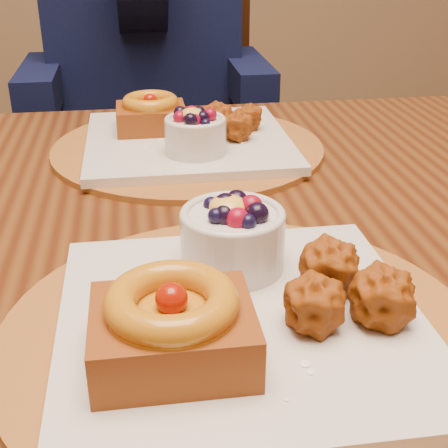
% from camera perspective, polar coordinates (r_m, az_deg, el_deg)
% --- Properties ---
extents(dining_table, '(1.60, 0.90, 0.76)m').
position_cam_1_polar(dining_table, '(0.72, -1.49, -4.87)').
color(dining_table, '#3B190A').
rests_on(dining_table, ground).
extents(place_setting_near, '(0.38, 0.38, 0.09)m').
position_cam_1_polar(place_setting_near, '(0.49, 1.16, -7.48)').
color(place_setting_near, brown).
rests_on(place_setting_near, dining_table).
extents(place_setting_far, '(0.38, 0.38, 0.08)m').
position_cam_1_polar(place_setting_far, '(0.88, -3.44, 7.92)').
color(place_setting_far, brown).
rests_on(place_setting_far, dining_table).
extents(chair_far, '(0.56, 0.56, 0.98)m').
position_cam_1_polar(chair_far, '(1.52, -4.44, 6.71)').
color(chair_far, black).
rests_on(chair_far, ground).
extents(diner, '(0.50, 0.48, 0.81)m').
position_cam_1_polar(diner, '(1.42, -7.56, 18.67)').
color(diner, black).
rests_on(diner, ground).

